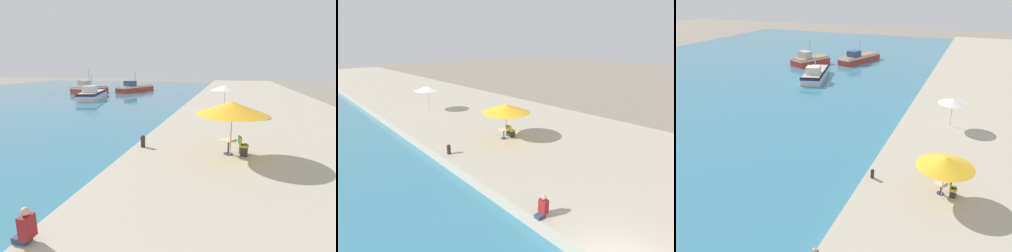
% 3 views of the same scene
% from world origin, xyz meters
% --- Properties ---
extents(water_basin, '(56.00, 90.00, 0.04)m').
position_xyz_m(water_basin, '(-28.00, 37.00, 0.02)').
color(water_basin, teal).
rests_on(water_basin, ground_plane).
extents(quay_promenade, '(16.00, 90.00, 0.67)m').
position_xyz_m(quay_promenade, '(8.00, 37.00, 0.33)').
color(quay_promenade, '#B2A893').
rests_on(quay_promenade, ground_plane).
extents(fishing_boat_near, '(4.93, 8.96, 3.64)m').
position_xyz_m(fishing_boat_near, '(-15.51, 35.19, 0.76)').
color(fishing_boat_near, silver).
rests_on(fishing_boat_near, water_basin).
extents(fishing_boat_mid, '(5.56, 7.00, 4.22)m').
position_xyz_m(fishing_boat_mid, '(-20.46, 42.94, 0.87)').
color(fishing_boat_mid, red).
rests_on(fishing_boat_mid, water_basin).
extents(fishing_boat_far, '(5.29, 9.28, 3.75)m').
position_xyz_m(fishing_boat_far, '(-13.44, 48.14, 0.79)').
color(fishing_boat_far, red).
rests_on(fishing_boat_far, water_basin).
extents(cafe_umbrella_pink, '(3.45, 3.45, 2.64)m').
position_xyz_m(cafe_umbrella_pink, '(5.13, 11.59, 3.00)').
color(cafe_umbrella_pink, '#B7B7B7').
rests_on(cafe_umbrella_pink, quay_promenade).
extents(cafe_umbrella_white, '(2.63, 2.63, 2.62)m').
position_xyz_m(cafe_umbrella_white, '(4.50, 23.10, 3.05)').
color(cafe_umbrella_white, '#B7B7B7').
rests_on(cafe_umbrella_white, quay_promenade).
extents(cafe_table, '(0.80, 0.80, 0.74)m').
position_xyz_m(cafe_table, '(5.04, 11.75, 1.20)').
color(cafe_table, '#333338').
rests_on(cafe_table, quay_promenade).
extents(cafe_chair_left, '(0.52, 0.50, 0.91)m').
position_xyz_m(cafe_chair_left, '(5.74, 11.93, 0.99)').
color(cafe_chair_left, '#2D2D33').
rests_on(cafe_chair_left, quay_promenade).
extents(cafe_chair_right, '(0.47, 0.44, 0.91)m').
position_xyz_m(cafe_chair_right, '(5.76, 11.67, 0.99)').
color(cafe_chair_right, '#2D2D33').
rests_on(cafe_chair_right, quay_promenade).
extents(person_at_quay, '(0.53, 0.36, 0.97)m').
position_xyz_m(person_at_quay, '(0.33, 3.74, 1.09)').
color(person_at_quay, '#333D5B').
rests_on(person_at_quay, quay_promenade).
extents(mooring_bollard, '(0.26, 0.26, 0.65)m').
position_xyz_m(mooring_bollard, '(0.56, 11.89, 1.01)').
color(mooring_bollard, '#2D2823').
rests_on(mooring_bollard, quay_promenade).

